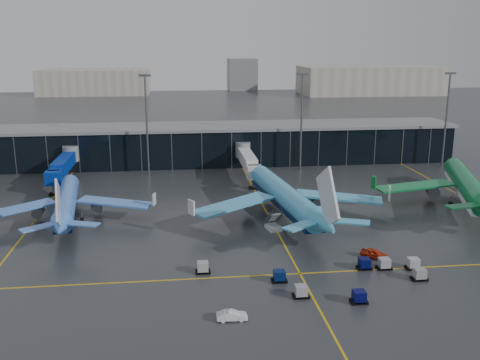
{
  "coord_description": "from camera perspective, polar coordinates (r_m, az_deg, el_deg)",
  "views": [
    {
      "loc": [
        -7.39,
        -86.37,
        33.06
      ],
      "look_at": [
        5.0,
        18.0,
        6.0
      ],
      "focal_mm": 40.0,
      "sensor_mm": 36.0,
      "label": 1
    }
  ],
  "objects": [
    {
      "name": "service_van_red",
      "position": [
        87.77,
        14.17,
        -7.63
      ],
      "size": [
        4.49,
        4.19,
        1.5
      ],
      "primitive_type": "imported",
      "rotation": [
        0.0,
        0.0,
        0.87
      ],
      "color": "#B5290D",
      "rests_on": "ground"
    },
    {
      "name": "mobile_airstair",
      "position": [
        97.8,
        3.59,
        -4.87
      ],
      "size": [
        2.9,
        3.63,
        3.45
      ],
      "rotation": [
        0.0,
        0.0,
        0.24
      ],
      "color": "silver",
      "rests_on": "ground"
    },
    {
      "name": "airliner_aer_lingus",
      "position": [
        120.51,
        23.12,
        0.75
      ],
      "size": [
        52.37,
        55.78,
        13.91
      ],
      "primitive_type": null,
      "rotation": [
        0.0,
        0.0,
        -0.33
      ],
      "color": "#0D6F35",
      "rests_on": "ground"
    },
    {
      "name": "taxi_lines",
      "position": [
        103.92,
        3.23,
        -4.13
      ],
      "size": [
        220.0,
        120.0,
        0.02
      ],
      "color": "gold",
      "rests_on": "ground"
    },
    {
      "name": "service_van_white",
      "position": [
        67.57,
        -0.86,
        -14.25
      ],
      "size": [
        3.84,
        1.42,
        1.25
      ],
      "primitive_type": "imported",
      "rotation": [
        0.0,
        0.0,
        1.55
      ],
      "color": "silver",
      "rests_on": "ground"
    },
    {
      "name": "flood_masts",
      "position": [
        138.28,
        -1.57,
        6.43
      ],
      "size": [
        203.0,
        0.5,
        25.5
      ],
      "color": "#595B60",
      "rests_on": "ground"
    },
    {
      "name": "jet_bridges",
      "position": [
        135.31,
        -18.39,
        1.53
      ],
      "size": [
        94.0,
        27.5,
        7.2
      ],
      "color": "#595B60",
      "rests_on": "ground"
    },
    {
      "name": "ground",
      "position": [
        92.78,
        -1.77,
        -6.45
      ],
      "size": [
        600.0,
        600.0,
        0.0
      ],
      "primitive_type": "plane",
      "color": "#282B2D",
      "rests_on": "ground"
    },
    {
      "name": "distant_hangars",
      "position": [
        361.84,
        2.4,
        10.58
      ],
      "size": [
        260.0,
        71.0,
        22.0
      ],
      "color": "#B2AD99",
      "rests_on": "ground"
    },
    {
      "name": "airliner_klm_near",
      "position": [
        102.92,
        4.8,
        -0.29
      ],
      "size": [
        45.35,
        50.16,
        13.98
      ],
      "primitive_type": null,
      "rotation": [
        0.0,
        0.0,
        0.13
      ],
      "color": "#3FA1CF",
      "rests_on": "ground"
    },
    {
      "name": "baggage_carts",
      "position": [
        79.25,
        10.71,
        -9.89
      ],
      "size": [
        33.73,
        13.34,
        1.7
      ],
      "color": "black",
      "rests_on": "ground"
    },
    {
      "name": "terminal_pier",
      "position": [
        151.1,
        -3.86,
        3.87
      ],
      "size": [
        142.0,
        17.0,
        10.7
      ],
      "color": "black",
      "rests_on": "ground"
    },
    {
      "name": "airliner_arkefly",
      "position": [
        106.54,
        -18.09,
        -1.06
      ],
      "size": [
        38.5,
        42.53,
        11.81
      ],
      "primitive_type": null,
      "rotation": [
        0.0,
        0.0,
        0.13
      ],
      "color": "#437DDD",
      "rests_on": "ground"
    }
  ]
}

